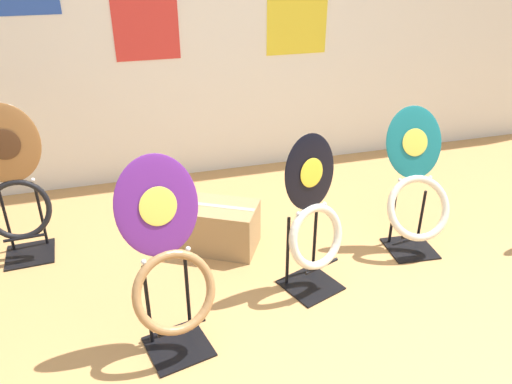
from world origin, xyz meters
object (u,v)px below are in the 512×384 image
(toilet_seat_display_jazz_black, at_px, (314,224))
(toilet_seat_display_purple_note, at_px, (169,268))
(toilet_seat_display_teal_sax, at_px, (416,194))
(storage_box, at_px, (220,227))
(toilet_seat_display_woodgrain, at_px, (14,185))

(toilet_seat_display_jazz_black, bearing_deg, toilet_seat_display_purple_note, -163.29)
(toilet_seat_display_jazz_black, distance_m, toilet_seat_display_teal_sax, 0.76)
(storage_box, bearing_deg, toilet_seat_display_woodgrain, 167.42)
(toilet_seat_display_woodgrain, relative_size, storage_box, 1.77)
(toilet_seat_display_purple_note, relative_size, toilet_seat_display_teal_sax, 1.09)
(toilet_seat_display_jazz_black, relative_size, toilet_seat_display_purple_note, 0.94)
(storage_box, bearing_deg, toilet_seat_display_purple_note, -117.45)
(toilet_seat_display_teal_sax, bearing_deg, storage_box, 163.33)
(toilet_seat_display_jazz_black, relative_size, toilet_seat_display_teal_sax, 1.02)
(toilet_seat_display_woodgrain, distance_m, toilet_seat_display_teal_sax, 2.36)
(toilet_seat_display_purple_note, height_order, toilet_seat_display_teal_sax, toilet_seat_display_purple_note)
(toilet_seat_display_jazz_black, height_order, storage_box, toilet_seat_display_jazz_black)
(toilet_seat_display_teal_sax, bearing_deg, toilet_seat_display_woodgrain, 165.37)
(toilet_seat_display_woodgrain, bearing_deg, toilet_seat_display_teal_sax, -14.63)
(toilet_seat_display_teal_sax, bearing_deg, toilet_seat_display_purple_note, -164.50)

